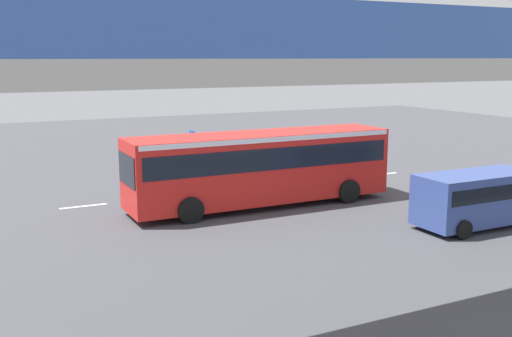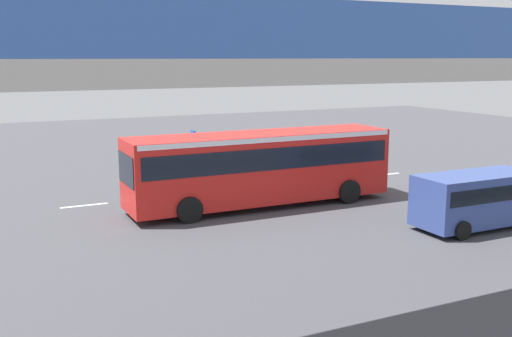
% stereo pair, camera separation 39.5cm
% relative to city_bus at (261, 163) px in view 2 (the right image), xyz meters
% --- Properties ---
extents(ground, '(80.00, 80.00, 0.00)m').
position_rel_city_bus_xyz_m(ground, '(-1.14, -0.11, -1.88)').
color(ground, '#424247').
extents(city_bus, '(11.54, 2.85, 3.15)m').
position_rel_city_bus_xyz_m(city_bus, '(0.00, 0.00, 0.00)').
color(city_bus, red).
rests_on(city_bus, ground).
extents(parked_van, '(4.80, 2.17, 2.05)m').
position_rel_city_bus_xyz_m(parked_van, '(-5.78, 6.51, -0.70)').
color(parked_van, '#33478C').
rests_on(parked_van, ground).
extents(bicycle_blue, '(1.77, 0.44, 0.96)m').
position_rel_city_bus_xyz_m(bicycle_blue, '(-7.07, 4.72, -1.51)').
color(bicycle_blue, black).
rests_on(bicycle_blue, ground).
extents(bicycle_orange, '(1.77, 0.44, 0.96)m').
position_rel_city_bus_xyz_m(bicycle_orange, '(-9.55, 3.10, -1.51)').
color(bicycle_orange, black).
rests_on(bicycle_orange, ground).
extents(bicycle_green, '(1.77, 0.44, 0.96)m').
position_rel_city_bus_xyz_m(bicycle_green, '(-9.10, 4.64, -1.51)').
color(bicycle_green, black).
rests_on(bicycle_green, ground).
extents(traffic_sign, '(0.08, 0.60, 2.80)m').
position_rel_city_bus_xyz_m(traffic_sign, '(1.27, -4.86, 0.01)').
color(traffic_sign, slate).
rests_on(traffic_sign, ground).
extents(lane_dash_leftmost, '(2.00, 0.20, 0.01)m').
position_rel_city_bus_xyz_m(lane_dash_leftmost, '(-9.14, -3.30, -1.88)').
color(lane_dash_leftmost, silver).
rests_on(lane_dash_leftmost, ground).
extents(lane_dash_left, '(2.00, 0.20, 0.01)m').
position_rel_city_bus_xyz_m(lane_dash_left, '(-5.14, -3.30, -1.88)').
color(lane_dash_left, silver).
rests_on(lane_dash_left, ground).
extents(lane_dash_centre, '(2.00, 0.20, 0.01)m').
position_rel_city_bus_xyz_m(lane_dash_centre, '(-1.14, -3.30, -1.88)').
color(lane_dash_centre, silver).
rests_on(lane_dash_centre, ground).
extents(lane_dash_right, '(2.00, 0.20, 0.01)m').
position_rel_city_bus_xyz_m(lane_dash_right, '(2.86, -3.30, -1.88)').
color(lane_dash_right, silver).
rests_on(lane_dash_right, ground).
extents(lane_dash_rightmost, '(2.00, 0.20, 0.01)m').
position_rel_city_bus_xyz_m(lane_dash_rightmost, '(6.86, -3.30, -1.88)').
color(lane_dash_rightmost, silver).
rests_on(lane_dash_rightmost, ground).
extents(pedestrian_overpass, '(30.74, 2.60, 7.39)m').
position_rel_city_bus_xyz_m(pedestrian_overpass, '(-1.14, 11.39, 3.69)').
color(pedestrian_overpass, '#B2ADA5').
rests_on(pedestrian_overpass, ground).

